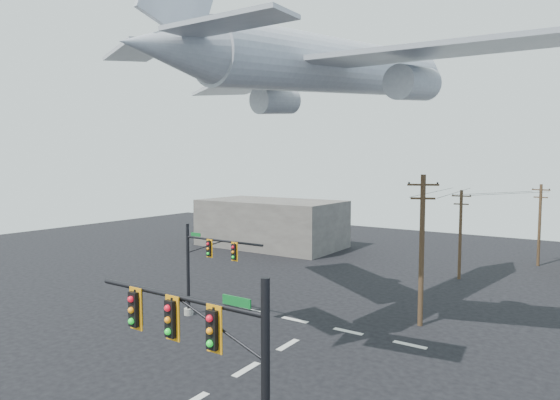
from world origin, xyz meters
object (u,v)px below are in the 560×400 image
Objects in this scene: utility_pole_a at (422,247)px; utility_pole_b at (460,233)px; signal_mast_far at (203,268)px; airliner at (339,68)px; signal_mast_near at (216,377)px; utility_pole_c at (540,223)px.

utility_pole_b is (-0.85, 14.58, -0.88)m from utility_pole_a.
signal_mast_far is 14.74m from utility_pole_a.
airliner is at bearing 28.31° from signal_mast_far.
signal_mast_far is at bearing 134.43° from signal_mast_near.
utility_pole_a reaches higher than signal_mast_near.
utility_pole_a is 1.16× the size of utility_pole_c.
utility_pole_c is (5.55, 10.57, 0.15)m from utility_pole_b.
utility_pole_b is (12.04, 21.54, 0.82)m from signal_mast_far.
utility_pole_a is 12.87m from airliner.
signal_mast_near is 18.33m from signal_mast_far.
utility_pole_a reaches higher than utility_pole_b.
signal_mast_near is at bearing -96.55° from utility_pole_b.
signal_mast_near is 0.24× the size of airliner.
utility_pole_b is at bearing -105.06° from utility_pole_c.
utility_pole_b reaches higher than signal_mast_near.
utility_pole_c is 0.27× the size of airliner.
airliner is at bearing 105.20° from signal_mast_near.
utility_pole_c is at bearing 83.97° from signal_mast_near.
airliner is (-4.81, -2.60, 11.65)m from utility_pole_a.
signal_mast_near is at bearing -114.35° from utility_pole_a.
utility_pole_a is at bearing -94.51° from utility_pole_b.
utility_pole_a is at bearing 89.80° from signal_mast_near.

